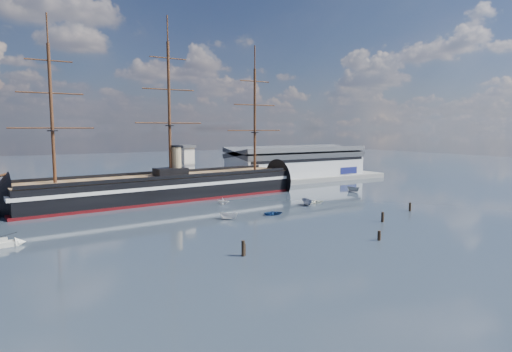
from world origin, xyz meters
TOP-DOWN VIEW (x-y plane):
  - ground at (0.00, 40.00)m, footprint 600.00×600.00m
  - quay at (10.00, 76.00)m, footprint 180.00×18.00m
  - warehouse at (58.00, 80.00)m, footprint 63.00×21.00m
  - quay_tower at (3.00, 73.00)m, footprint 5.00×5.00m
  - warship at (-12.12, 60.00)m, footprint 113.33×21.48m
  - motorboat_a at (-7.36, 22.97)m, footprint 6.04×4.91m
  - motorboat_b at (5.61, 21.79)m, footprint 2.10×3.35m
  - motorboat_c at (22.15, 28.09)m, footprint 6.91×3.83m
  - motorboat_d at (1.85, 43.26)m, footprint 5.98×6.09m
  - motorboat_e at (26.57, 29.56)m, footprint 2.38×3.51m
  - motorboat_f at (53.59, 40.51)m, footprint 6.32×3.12m
  - piling_near_left at (-20.04, -5.77)m, footprint 0.64×0.64m
  - piling_near_mid at (9.09, -11.27)m, footprint 0.64×0.64m
  - piling_near_right at (23.23, 0.27)m, footprint 0.64×0.64m
  - piling_far_right at (40.59, 5.81)m, footprint 0.64×0.64m

SIDE VIEW (x-z plane):
  - ground at x=0.00m, z-range 0.00..0.00m
  - quay at x=10.00m, z-range -1.00..1.00m
  - motorboat_a at x=-7.36m, z-range -1.16..1.16m
  - motorboat_b at x=5.61m, z-range -0.73..0.73m
  - motorboat_c at x=22.15m, z-range -1.31..1.31m
  - motorboat_d at x=1.85m, z-range -1.09..1.09m
  - motorboat_e at x=26.57m, z-range -0.76..0.76m
  - motorboat_f at x=53.59m, z-range -1.21..1.21m
  - piling_near_left at x=-20.04m, z-range -1.78..1.78m
  - piling_near_mid at x=9.09m, z-range -1.35..1.35m
  - piling_near_right at x=23.23m, z-range -1.60..1.60m
  - piling_far_right at x=40.59m, z-range -1.56..1.56m
  - warship at x=-12.12m, z-range -22.93..31.01m
  - warehouse at x=58.00m, z-range 2.18..13.78m
  - quay_tower at x=3.00m, z-range 2.25..17.25m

